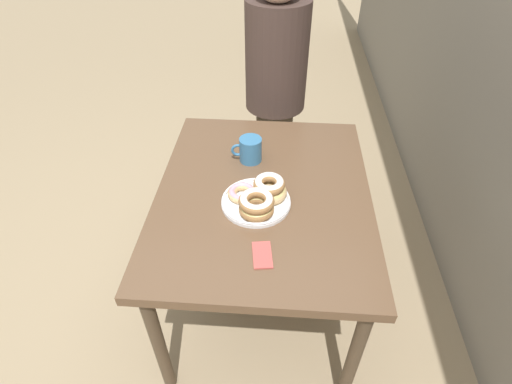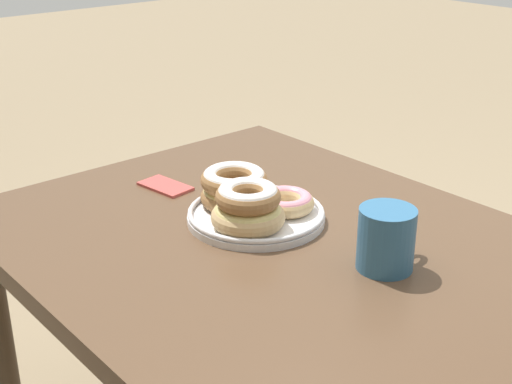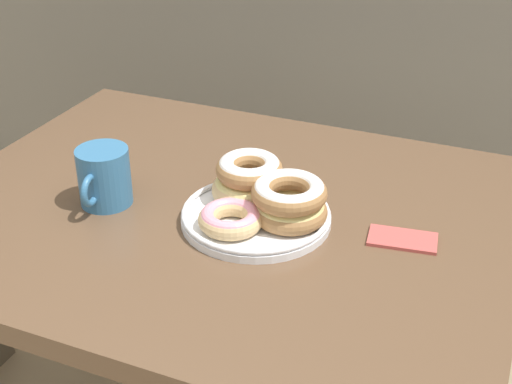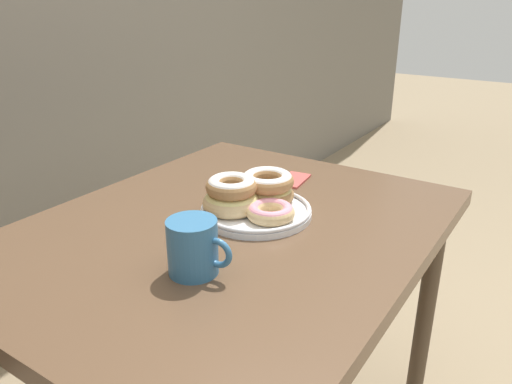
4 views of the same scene
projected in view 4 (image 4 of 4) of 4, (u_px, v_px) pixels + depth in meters
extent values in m
cube|color=brown|center=(228.00, 233.00, 1.15)|extent=(1.06, 0.84, 0.04)
cylinder|color=#473828|center=(426.00, 310.00, 1.46)|extent=(0.05, 0.05, 0.66)
cylinder|color=#473828|center=(227.00, 245.00, 1.83)|extent=(0.05, 0.05, 0.66)
cylinder|color=white|center=(256.00, 213.00, 1.19)|extent=(0.27, 0.27, 0.01)
torus|color=white|center=(256.00, 208.00, 1.18)|extent=(0.26, 0.26, 0.01)
torus|color=#9E7042|center=(268.00, 194.00, 1.23)|extent=(0.18, 0.18, 0.04)
torus|color=#E0D17F|center=(268.00, 192.00, 1.23)|extent=(0.17, 0.17, 0.03)
torus|color=#D6B27A|center=(232.00, 202.00, 1.18)|extent=(0.18, 0.18, 0.04)
torus|color=#E0D17F|center=(232.00, 200.00, 1.17)|extent=(0.17, 0.17, 0.03)
torus|color=#D6B27A|center=(270.00, 212.00, 1.13)|extent=(0.12, 0.12, 0.03)
torus|color=pink|center=(271.00, 210.00, 1.13)|extent=(0.11, 0.11, 0.03)
torus|color=#9E7042|center=(267.00, 181.00, 1.21)|extent=(0.16, 0.16, 0.04)
torus|color=white|center=(267.00, 178.00, 1.21)|extent=(0.15, 0.15, 0.03)
torus|color=#9E7042|center=(231.00, 187.00, 1.16)|extent=(0.17, 0.17, 0.04)
torus|color=white|center=(231.00, 184.00, 1.16)|extent=(0.16, 0.16, 0.03)
cylinder|color=teal|center=(193.00, 247.00, 0.93)|extent=(0.10, 0.10, 0.11)
cylinder|color=#382114|center=(191.00, 224.00, 0.91)|extent=(0.08, 0.08, 0.00)
torus|color=teal|center=(218.00, 253.00, 0.91)|extent=(0.02, 0.06, 0.06)
cube|color=#BC4C47|center=(294.00, 180.00, 1.41)|extent=(0.12, 0.08, 0.01)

